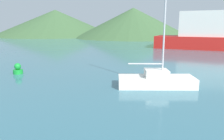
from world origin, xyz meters
TOP-DOWN VIEW (x-y plane):
  - sailboat_inner at (3.13, 15.20)m, footprint 5.55×3.57m
  - buoy_marker at (-8.93, 15.15)m, footprint 0.81×0.81m
  - hill_west at (-49.25, 79.89)m, footprint 49.54×49.54m
  - hill_central at (-14.85, 76.58)m, footprint 41.15×41.15m

SIDE VIEW (x-z plane):
  - buoy_marker at x=-8.93m, z-range -0.08..0.85m
  - sailboat_inner at x=3.13m, z-range -3.78..4.76m
  - hill_central at x=-14.85m, z-range 0.00..10.23m
  - hill_west at x=-49.25m, z-range 0.00..10.57m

